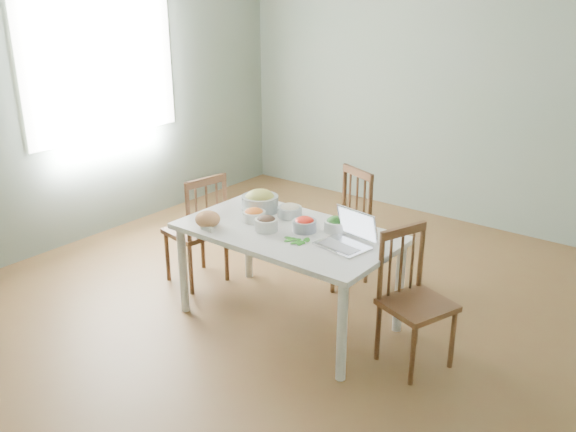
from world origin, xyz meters
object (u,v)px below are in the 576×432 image
Objects in this scene: bowl_squash at (260,201)px; laptop at (343,231)px; chair_far at (338,227)px; chair_left at (195,228)px; bread_boule at (208,219)px; dining_table at (288,276)px; chair_right at (418,302)px.

bowl_squash is 0.84m from laptop.
chair_far is 1.00× the size of chair_left.
chair_far is 1.14m from bread_boule.
chair_left reaches higher than dining_table.
laptop reaches higher than chair_far.
chair_right is 3.27× the size of bowl_squash.
laptop is (-0.50, -0.08, 0.36)m from chair_right.
bowl_squash is at bearing 156.39° from dining_table.
chair_far is 1.03× the size of chair_right.
chair_left is 1.43m from laptop.
bowl_squash is (0.56, 0.12, 0.31)m from chair_left.
bread_boule is 0.64× the size of bowl_squash.
dining_table is at bearing 31.56° from bread_boule.
laptop reaches higher than bread_boule.
chair_right is 1.36m from bowl_squash.
chair_far is 2.82× the size of laptop.
dining_table is at bearing 95.98° from chair_left.
chair_far reaches higher than bread_boule.
laptop is at bearing 16.74° from bread_boule.
chair_left is 1.04× the size of chair_right.
dining_table is 4.62× the size of laptop.
chair_left is at bearing -167.94° from bowl_squash.
laptop is (0.90, 0.27, 0.05)m from bread_boule.
chair_far is (-0.08, 0.75, 0.10)m from dining_table.
chair_right is at bearing -4.43° from bowl_squash.
chair_far is at bearing 76.08° from chair_right.
chair_left is 2.83× the size of laptop.
chair_far is 5.24× the size of bread_boule.
bowl_squash is 0.83× the size of laptop.
bread_boule is 0.94m from laptop.
laptop is at bearing -33.85° from chair_far.
dining_table is at bearing -172.09° from laptop.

